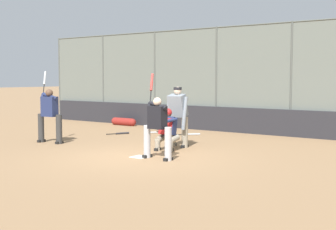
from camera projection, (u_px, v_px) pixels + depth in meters
ground_plane at (140, 157)px, 12.24m from camera, size 160.00×160.00×0.00m
home_plate_marker at (140, 157)px, 12.24m from camera, size 0.43×0.43×0.01m
backstop_fence at (252, 77)px, 17.35m from camera, size 21.31×0.08×4.05m
padding_wall at (250, 121)px, 17.40m from camera, size 20.80×0.18×0.95m
bleachers_beyond at (230, 117)px, 20.42m from camera, size 14.86×1.95×1.16m
batter_at_plate at (157, 126)px, 11.86m from camera, size 1.01×0.68×2.19m
catcher_behind_plate at (167, 129)px, 13.32m from camera, size 0.66×0.77×1.20m
umpire_home at (178, 115)px, 13.92m from camera, size 0.74×0.45×1.81m
batter_on_deck at (50, 114)px, 14.84m from camera, size 1.13×0.60×2.29m
spare_bat_by_padding at (121, 133)px, 17.19m from camera, size 0.42×0.83×0.07m
spare_bat_third_base_side at (153, 132)px, 17.47m from camera, size 0.54×0.72×0.07m
spare_bat_first_base_side at (191, 134)px, 16.89m from camera, size 0.64×0.68×0.07m
equipment_bag_dugout_side at (124, 122)px, 20.39m from camera, size 1.32×0.33×0.33m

